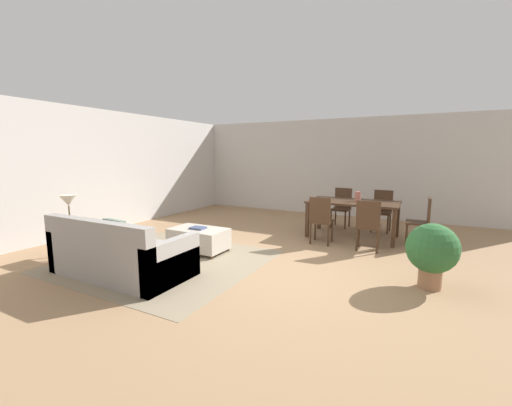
% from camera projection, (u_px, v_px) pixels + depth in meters
% --- Properties ---
extents(ground_plane, '(10.80, 10.80, 0.00)m').
position_uv_depth(ground_plane, '(270.00, 271.00, 4.78)').
color(ground_plane, '#9E7A56').
extents(wall_back, '(9.00, 0.12, 2.70)m').
position_uv_depth(wall_back, '(347.00, 168.00, 8.95)').
color(wall_back, beige).
rests_on(wall_back, ground_plane).
extents(wall_left, '(0.12, 11.00, 2.70)m').
position_uv_depth(wall_left, '(96.00, 171.00, 7.09)').
color(wall_left, beige).
rests_on(wall_left, ground_plane).
extents(area_rug, '(3.00, 2.80, 0.01)m').
position_uv_depth(area_rug, '(166.00, 261.00, 5.20)').
color(area_rug, gray).
rests_on(area_rug, ground_plane).
extents(couch, '(1.99, 0.99, 0.86)m').
position_uv_depth(couch, '(120.00, 255.00, 4.59)').
color(couch, gray).
rests_on(couch, ground_plane).
extents(ottoman_table, '(0.99, 0.60, 0.42)m').
position_uv_depth(ottoman_table, '(199.00, 238.00, 5.70)').
color(ottoman_table, '#B7AD9E').
rests_on(ottoman_table, ground_plane).
extents(side_table, '(0.40, 0.40, 0.54)m').
position_uv_depth(side_table, '(71.00, 233.00, 5.27)').
color(side_table, brown).
rests_on(side_table, ground_plane).
extents(table_lamp, '(0.26, 0.26, 0.53)m').
position_uv_depth(table_lamp, '(68.00, 202.00, 5.19)').
color(table_lamp, brown).
rests_on(table_lamp, side_table).
extents(dining_table, '(1.79, 0.99, 0.76)m').
position_uv_depth(dining_table, '(353.00, 205.00, 6.64)').
color(dining_table, '#422B1C').
rests_on(dining_table, ground_plane).
extents(dining_chair_near_left, '(0.42, 0.42, 0.92)m').
position_uv_depth(dining_chair_near_left, '(321.00, 218.00, 6.13)').
color(dining_chair_near_left, '#422B1C').
rests_on(dining_chair_near_left, ground_plane).
extents(dining_chair_near_right, '(0.43, 0.43, 0.92)m').
position_uv_depth(dining_chair_near_right, '(368.00, 223.00, 5.68)').
color(dining_chair_near_right, '#422B1C').
rests_on(dining_chair_near_right, ground_plane).
extents(dining_chair_far_left, '(0.43, 0.43, 0.92)m').
position_uv_depth(dining_chair_far_left, '(342.00, 205.00, 7.65)').
color(dining_chair_far_left, '#422B1C').
rests_on(dining_chair_far_left, ground_plane).
extents(dining_chair_far_right, '(0.42, 0.42, 0.92)m').
position_uv_depth(dining_chair_far_right, '(382.00, 208.00, 7.19)').
color(dining_chair_far_right, '#422B1C').
rests_on(dining_chair_far_right, ground_plane).
extents(dining_chair_head_east, '(0.41, 0.41, 0.92)m').
position_uv_depth(dining_chair_head_east, '(423.00, 218.00, 6.05)').
color(dining_chair_head_east, '#422B1C').
rests_on(dining_chair_head_east, ground_plane).
extents(vase_centerpiece, '(0.12, 0.12, 0.20)m').
position_uv_depth(vase_centerpiece, '(358.00, 196.00, 6.59)').
color(vase_centerpiece, '#B26659').
rests_on(vase_centerpiece, dining_table).
extents(book_on_ottoman, '(0.27, 0.21, 0.03)m').
position_uv_depth(book_on_ottoman, '(198.00, 228.00, 5.65)').
color(book_on_ottoman, '#3F4C72').
rests_on(book_on_ottoman, ottoman_table).
extents(potted_plant, '(0.63, 0.63, 0.85)m').
position_uv_depth(potted_plant, '(432.00, 250.00, 4.09)').
color(potted_plant, '#996B4C').
rests_on(potted_plant, ground_plane).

